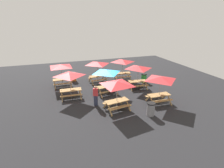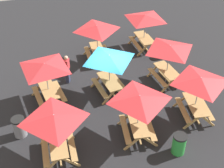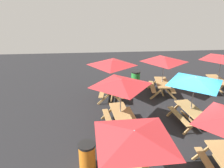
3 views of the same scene
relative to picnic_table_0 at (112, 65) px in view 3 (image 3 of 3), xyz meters
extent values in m
plane|color=#232326|center=(3.07, 3.30, -1.99)|extent=(28.06, 28.06, 0.00)
cube|color=tan|center=(0.00, 0.00, -1.25)|extent=(1.88, 0.96, 0.05)
cube|color=tan|center=(-0.08, -0.54, -1.54)|extent=(1.82, 0.52, 0.04)
cube|color=tan|center=(0.08, 0.54, -1.54)|extent=(1.82, 0.52, 0.04)
cube|color=tan|center=(-0.82, -0.25, -1.62)|extent=(0.18, 0.80, 0.81)
cube|color=tan|center=(-0.72, 0.47, -1.62)|extent=(0.18, 0.80, 0.81)
cube|color=tan|center=(0.72, -0.47, -1.62)|extent=(0.18, 0.80, 0.81)
cube|color=tan|center=(0.82, 0.25, -1.62)|extent=(0.18, 0.80, 0.81)
cube|color=tan|center=(0.00, 0.00, -1.77)|extent=(1.55, 0.30, 0.06)
cylinder|color=gray|center=(0.00, 0.00, -0.84)|extent=(0.04, 0.04, 2.30)
pyramid|color=red|center=(0.00, 0.00, 0.17)|extent=(2.27, 2.27, 0.28)
cube|color=tan|center=(-0.40, 3.02, -1.25)|extent=(1.88, 0.94, 0.05)
cube|color=tan|center=(-0.48, 2.47, -1.54)|extent=(1.82, 0.50, 0.04)
cube|color=tan|center=(-0.33, 3.56, -1.54)|extent=(1.82, 0.50, 0.04)
cube|color=tan|center=(-1.23, 2.76, -1.62)|extent=(0.17, 0.80, 0.81)
cube|color=tan|center=(-1.13, 3.48, -1.62)|extent=(0.17, 0.80, 0.81)
cube|color=tan|center=(0.32, 2.55, -1.62)|extent=(0.17, 0.80, 0.81)
cube|color=tan|center=(0.42, 3.27, -1.62)|extent=(0.17, 0.80, 0.81)
cube|color=tan|center=(-0.40, 3.02, -1.77)|extent=(1.56, 0.28, 0.06)
cylinder|color=gray|center=(-0.40, 3.02, -0.84)|extent=(0.04, 0.04, 2.30)
pyramid|color=red|center=(-0.40, 3.02, 0.17)|extent=(2.25, 2.25, 0.28)
cube|color=tan|center=(5.85, -0.37, -1.62)|extent=(0.09, 0.80, 0.81)
cube|color=tan|center=(5.82, 0.36, -1.62)|extent=(0.09, 0.80, 0.81)
cylinder|color=gray|center=(6.61, 0.02, -0.84)|extent=(0.04, 0.04, 2.30)
pyramid|color=red|center=(6.61, 0.02, 0.17)|extent=(2.83, 2.83, 0.28)
cube|color=tan|center=(6.08, 2.62, -1.54)|extent=(1.81, 0.34, 0.04)
cube|color=tan|center=(5.31, 2.84, -1.62)|extent=(0.10, 0.80, 0.81)
cube|color=tan|center=(5.35, 3.57, -1.62)|extent=(0.10, 0.80, 0.81)
cube|color=tan|center=(2.90, 3.35, -1.25)|extent=(1.88, 0.95, 0.05)
cube|color=tan|center=(2.98, 2.81, -1.54)|extent=(1.82, 0.51, 0.04)
cube|color=tan|center=(2.82, 3.90, -1.54)|extent=(1.82, 0.51, 0.04)
cube|color=tan|center=(2.18, 2.88, -1.62)|extent=(0.17, 0.80, 0.81)
cube|color=tan|center=(2.08, 3.61, -1.62)|extent=(0.17, 0.80, 0.81)
cube|color=tan|center=(3.72, 3.10, -1.62)|extent=(0.17, 0.80, 0.81)
cube|color=tan|center=(3.62, 3.83, -1.62)|extent=(0.17, 0.80, 0.81)
cube|color=tan|center=(2.90, 3.35, -1.77)|extent=(1.55, 0.29, 0.06)
cylinder|color=gray|center=(2.90, 3.35, -0.84)|extent=(0.04, 0.04, 2.30)
pyramid|color=#268CC6|center=(2.90, 3.35, 0.17)|extent=(2.26, 2.26, 0.28)
cube|color=tan|center=(2.91, 0.13, -1.25)|extent=(1.87, 0.90, 0.05)
cube|color=tan|center=(2.97, -0.42, -1.54)|extent=(1.82, 0.46, 0.04)
cube|color=tan|center=(2.85, 0.67, -1.54)|extent=(1.82, 0.46, 0.04)
cube|color=tan|center=(2.18, -0.32, -1.62)|extent=(0.15, 0.80, 0.81)
cube|color=tan|center=(2.10, 0.40, -1.62)|extent=(0.15, 0.80, 0.81)
cube|color=tan|center=(3.73, -0.15, -1.62)|extent=(0.15, 0.80, 0.81)
cube|color=tan|center=(3.65, 0.58, -1.62)|extent=(0.15, 0.80, 0.81)
cube|color=tan|center=(2.91, 0.13, -1.77)|extent=(1.56, 0.25, 0.06)
cylinder|color=gray|center=(2.91, 0.13, -0.84)|extent=(0.04, 0.04, 2.30)
pyramid|color=red|center=(2.91, 0.13, 0.17)|extent=(2.21, 2.21, 0.28)
cube|color=tan|center=(-0.55, 6.54, -1.25)|extent=(1.83, 0.77, 0.05)
cube|color=tan|center=(-0.57, 5.99, -1.54)|extent=(1.81, 0.33, 0.04)
cube|color=tan|center=(-1.34, 6.20, -1.62)|extent=(0.09, 0.80, 0.81)
cube|color=tan|center=(-1.31, 6.93, -1.62)|extent=(0.09, 0.80, 0.81)
cube|color=tan|center=(0.22, 6.14, -1.62)|extent=(0.09, 0.80, 0.81)
cube|color=tan|center=(-0.55, 6.54, -1.77)|extent=(1.56, 0.13, 0.06)
cylinder|color=gray|center=(-0.55, 6.54, -0.84)|extent=(0.04, 0.04, 2.30)
pyramid|color=red|center=(-0.55, 6.54, 0.17)|extent=(2.08, 2.08, 0.28)
cylinder|color=green|center=(-1.82, 1.70, -1.54)|extent=(0.56, 0.56, 0.90)
cylinder|color=black|center=(-1.82, 1.70, -1.05)|extent=(0.59, 0.59, 0.08)
cylinder|color=orange|center=(5.35, -1.30, -1.54)|extent=(0.56, 0.56, 0.90)
cylinder|color=black|center=(5.35, -1.30, -1.05)|extent=(0.59, 0.59, 0.08)
camera|label=1|loc=(7.23, 17.52, 4.54)|focal=28.00mm
camera|label=2|loc=(-9.45, 6.86, 8.38)|focal=50.00mm
camera|label=3|loc=(11.31, -0.96, 3.55)|focal=35.00mm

